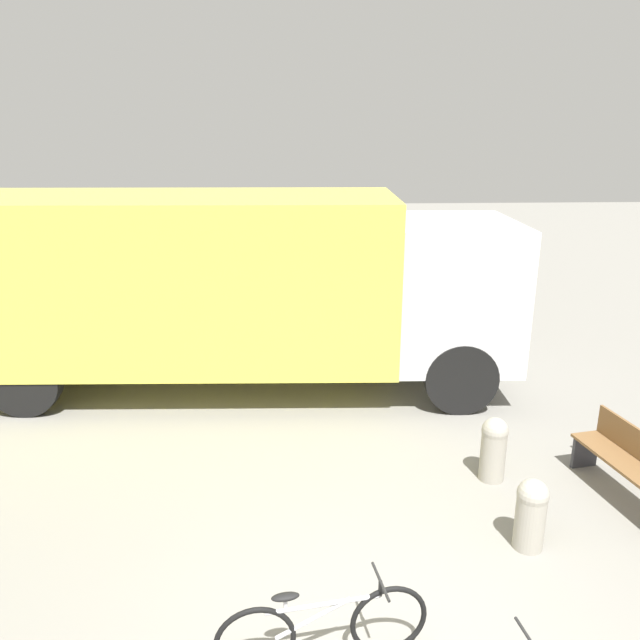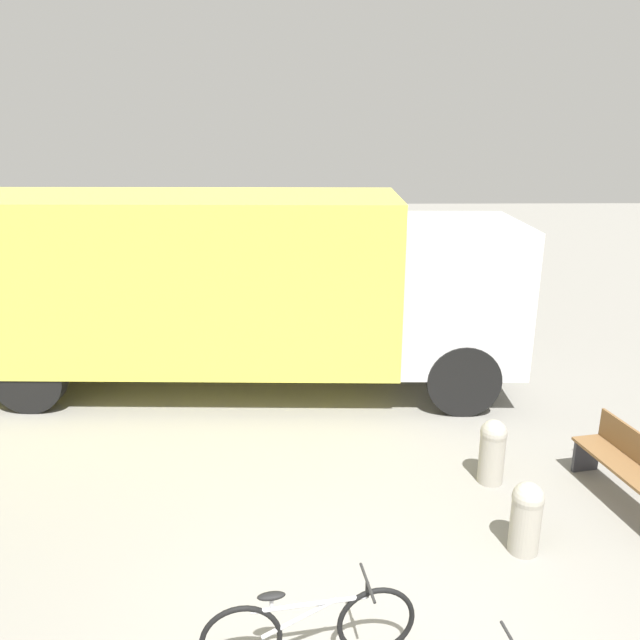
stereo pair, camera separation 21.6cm
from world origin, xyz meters
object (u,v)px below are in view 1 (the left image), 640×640
at_px(bollard_far_bench, 494,446).
at_px(bicycle_near, 323,628).
at_px(delivery_truck, 218,282).
at_px(park_bench, 636,465).
at_px(bollard_near_bench, 531,511).

bearing_deg(bollard_far_bench, bicycle_near, -129.74).
bearing_deg(delivery_truck, bicycle_near, -74.45).
relative_size(delivery_truck, park_bench, 5.37).
relative_size(park_bench, bicycle_near, 0.99).
distance_m(delivery_truck, bollard_far_bench, 4.84).
bearing_deg(delivery_truck, bollard_far_bench, -38.28).
bearing_deg(bicycle_near, park_bench, 20.70).
bearing_deg(park_bench, bollard_near_bench, 106.40).
xyz_separation_m(delivery_truck, park_bench, (5.03, -3.52, -1.31)).
bearing_deg(bollard_near_bench, bollard_far_bench, 89.01).
height_order(delivery_truck, bicycle_near, delivery_truck).
distance_m(delivery_truck, bicycle_near, 5.97).
height_order(bicycle_near, bollard_far_bench, bollard_far_bench).
bearing_deg(delivery_truck, bollard_near_bench, -48.60).
relative_size(delivery_truck, bollard_far_bench, 11.30).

